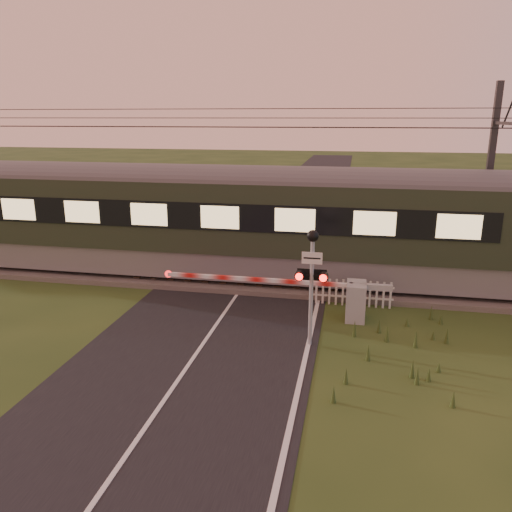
% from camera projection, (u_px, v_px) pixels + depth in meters
% --- Properties ---
extents(ground, '(160.00, 160.00, 0.00)m').
position_uv_depth(ground, '(192.00, 361.00, 12.35)').
color(ground, '#253C17').
rests_on(ground, ground).
extents(road, '(6.00, 140.00, 0.03)m').
position_uv_depth(road, '(189.00, 365.00, 12.12)').
color(road, black).
rests_on(road, ground).
extents(track_bed, '(140.00, 3.40, 0.39)m').
position_uv_depth(track_bed, '(247.00, 278.00, 18.47)').
color(track_bed, '#47423D').
rests_on(track_bed, ground).
extents(overhead_wires, '(120.00, 0.62, 0.62)m').
position_uv_depth(overhead_wires, '(247.00, 120.00, 16.95)').
color(overhead_wires, black).
rests_on(overhead_wires, ground).
extents(boom_gate, '(6.99, 0.87, 1.16)m').
position_uv_depth(boom_gate, '(345.00, 298.00, 14.82)').
color(boom_gate, gray).
rests_on(boom_gate, ground).
extents(crossing_signal, '(0.79, 0.34, 3.12)m').
position_uv_depth(crossing_signal, '(312.00, 268.00, 12.66)').
color(crossing_signal, gray).
rests_on(crossing_signal, ground).
extents(picket_fence, '(2.53, 0.07, 0.86)m').
position_uv_depth(picket_fence, '(353.00, 293.00, 15.85)').
color(picket_fence, silver).
rests_on(picket_fence, ground).
extents(catenary_mast, '(0.22, 2.46, 7.04)m').
position_uv_depth(catenary_mast, '(489.00, 179.00, 18.00)').
color(catenary_mast, '#2D2D30').
rests_on(catenary_mast, ground).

